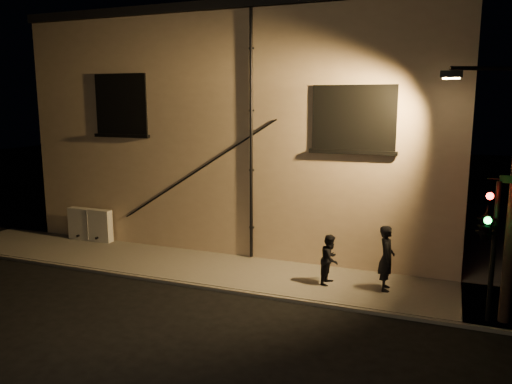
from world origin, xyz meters
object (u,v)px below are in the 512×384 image
at_px(pedestrian_b, 330,259).
at_px(traffic_signal, 487,224).
at_px(utility_cabinet, 90,225).
at_px(streetlamp_pole, 511,181).
at_px(pedestrian_a, 386,258).

bearing_deg(pedestrian_b, traffic_signal, -100.05).
distance_m(utility_cabinet, traffic_signal, 14.24).
xyz_separation_m(traffic_signal, streetlamp_pole, (0.47, 0.31, 1.03)).
bearing_deg(utility_cabinet, pedestrian_b, -7.35).
distance_m(utility_cabinet, streetlamp_pole, 14.81).
relative_size(pedestrian_a, streetlamp_pole, 0.28).
bearing_deg(utility_cabinet, pedestrian_a, -5.86).
relative_size(pedestrian_a, traffic_signal, 0.52).
distance_m(pedestrian_b, traffic_signal, 4.57).
bearing_deg(traffic_signal, streetlamp_pole, 33.66).
height_order(pedestrian_a, pedestrian_b, pedestrian_a).
height_order(utility_cabinet, pedestrian_b, pedestrian_b).
bearing_deg(pedestrian_a, utility_cabinet, 75.67).
bearing_deg(pedestrian_b, utility_cabinet, 89.69).
bearing_deg(streetlamp_pole, traffic_signal, -146.34).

